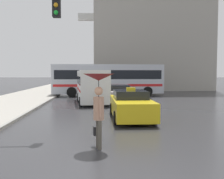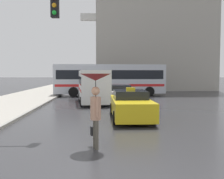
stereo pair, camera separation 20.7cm
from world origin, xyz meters
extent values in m
plane|color=#2D2D30|center=(0.00, 0.00, 0.00)|extent=(300.00, 300.00, 0.00)
cube|color=gold|center=(1.26, 7.46, 0.58)|extent=(1.80, 4.78, 0.83)
cube|color=black|center=(1.26, 7.70, 1.20)|extent=(1.58, 2.15, 0.40)
cylinder|color=black|center=(2.11, 5.97, 0.30)|extent=(0.20, 0.60, 0.60)
cylinder|color=black|center=(0.40, 5.97, 0.30)|extent=(0.20, 0.60, 0.60)
cylinder|color=black|center=(2.11, 8.94, 0.30)|extent=(0.20, 0.60, 0.60)
cylinder|color=black|center=(0.40, 8.94, 0.30)|extent=(0.20, 0.60, 0.60)
cube|color=yellow|center=(1.26, 7.46, 1.48)|extent=(0.44, 0.16, 0.16)
cube|color=#B7B2AD|center=(1.34, 15.13, 0.55)|extent=(1.80, 4.74, 0.77)
cube|color=black|center=(1.34, 15.36, 1.15)|extent=(1.58, 2.14, 0.42)
cylinder|color=black|center=(2.19, 13.66, 0.30)|extent=(0.20, 0.60, 0.60)
cylinder|color=black|center=(0.48, 13.66, 0.30)|extent=(0.20, 0.60, 0.60)
cylinder|color=black|center=(2.19, 16.60, 0.30)|extent=(0.20, 0.60, 0.60)
cylinder|color=black|center=(0.48, 16.60, 0.30)|extent=(0.20, 0.60, 0.60)
cube|color=white|center=(-0.78, 14.55, 1.32)|extent=(2.60, 5.89, 2.32)
cube|color=black|center=(-0.78, 14.55, 1.74)|extent=(2.57, 5.44, 0.60)
cube|color=red|center=(-0.78, 14.55, 1.04)|extent=(2.60, 5.67, 0.14)
cylinder|color=black|center=(0.34, 12.95, 0.32)|extent=(0.27, 0.65, 0.63)
cylinder|color=black|center=(-1.55, 12.75, 0.32)|extent=(0.27, 0.65, 0.63)
cylinder|color=black|center=(-0.02, 16.36, 0.32)|extent=(0.27, 0.65, 0.63)
cylinder|color=black|center=(-1.91, 16.16, 0.32)|extent=(0.27, 0.65, 0.63)
cube|color=#B2B7C1|center=(0.73, 21.14, 1.71)|extent=(11.14, 3.02, 2.88)
cube|color=black|center=(0.73, 21.14, 2.14)|extent=(10.59, 3.02, 0.88)
cube|color=red|center=(0.73, 21.14, 1.10)|extent=(10.81, 3.03, 0.24)
cylinder|color=black|center=(4.52, 22.52, 0.48)|extent=(0.97, 0.33, 0.96)
cylinder|color=black|center=(4.64, 20.13, 0.48)|extent=(0.97, 0.33, 0.96)
cylinder|color=black|center=(-2.91, 22.17, 0.48)|extent=(0.97, 0.33, 0.96)
cylinder|color=black|center=(-2.80, 19.77, 0.48)|extent=(0.97, 0.33, 0.96)
cylinder|color=#4C473D|center=(-0.38, 2.19, 0.43)|extent=(0.14, 0.14, 0.87)
cylinder|color=#4C473D|center=(-0.43, 2.40, 0.43)|extent=(0.14, 0.14, 0.87)
cylinder|color=tan|center=(-0.40, 2.29, 1.21)|extent=(0.38, 0.38, 0.69)
sphere|color=tan|center=(-0.40, 2.29, 1.73)|extent=(0.25, 0.25, 0.25)
cylinder|color=tan|center=(-0.36, 2.10, 1.27)|extent=(0.08, 0.08, 0.59)
cylinder|color=tan|center=(-0.45, 2.49, 1.27)|extent=(0.08, 0.08, 0.59)
cone|color=maroon|center=(-0.40, 2.29, 2.15)|extent=(0.93, 0.93, 0.21)
cylinder|color=black|center=(-0.40, 2.29, 1.80)|extent=(0.02, 0.02, 0.69)
cube|color=#262628|center=(-0.52, 2.55, 0.48)|extent=(0.14, 0.20, 0.28)
cube|color=black|center=(-1.89, 4.21, 4.67)|extent=(0.28, 0.28, 0.80)
sphere|color=orange|center=(-1.89, 4.05, 4.67)|extent=(0.16, 0.16, 0.16)
sphere|color=green|center=(-1.89, 4.05, 4.41)|extent=(0.16, 0.16, 0.16)
cube|color=white|center=(0.18, 31.73, 7.03)|extent=(0.90, 0.90, 14.05)
cube|color=white|center=(0.18, 31.73, 10.12)|extent=(6.18, 0.90, 0.90)
camera|label=1|loc=(-0.49, -5.46, 2.25)|focal=42.00mm
camera|label=2|loc=(-0.28, -5.47, 2.25)|focal=42.00mm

